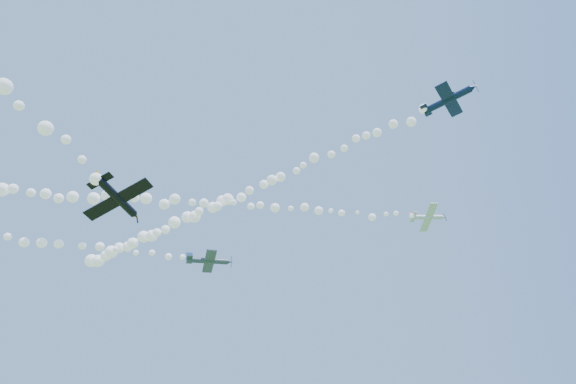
% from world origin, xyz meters
% --- Properties ---
extents(plane_white, '(6.14, 6.47, 1.83)m').
position_xyz_m(plane_white, '(25.24, 11.08, 49.09)').
color(plane_white, white).
extents(smoke_trail_white, '(63.32, 21.59, 2.68)m').
position_xyz_m(smoke_trail_white, '(-8.12, 0.51, 48.77)').
color(smoke_trail_white, white).
extents(plane_navy, '(7.40, 7.73, 2.32)m').
position_xyz_m(plane_navy, '(27.58, -11.94, 50.90)').
color(plane_navy, '#0D1A3C').
extents(smoke_trail_navy, '(64.65, 28.74, 2.95)m').
position_xyz_m(smoke_trail_navy, '(-6.71, 2.46, 50.69)').
color(smoke_trail_navy, white).
extents(plane_grey, '(7.33, 7.75, 2.01)m').
position_xyz_m(plane_grey, '(-10.22, 6.97, 42.51)').
color(plane_grey, '#3A4654').
extents(plane_black, '(7.54, 7.53, 2.96)m').
position_xyz_m(plane_black, '(-11.27, -18.81, 35.05)').
color(plane_black, black).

